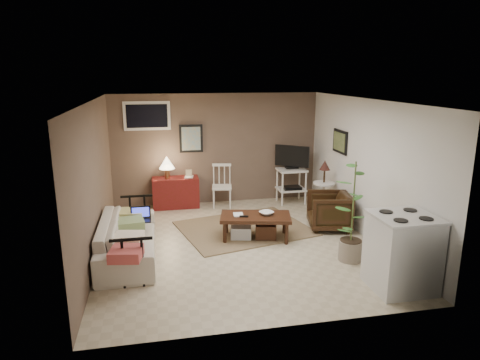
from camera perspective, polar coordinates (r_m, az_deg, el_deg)
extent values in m
plane|color=#C1B293|center=(7.34, -0.22, -8.48)|extent=(5.00, 5.00, 0.00)
cube|color=black|center=(9.26, -6.54, 5.51)|extent=(0.50, 0.03, 0.60)
cube|color=black|center=(8.57, 13.20, 5.01)|extent=(0.03, 0.60, 0.45)
cube|color=silver|center=(9.17, -12.30, 8.35)|extent=(0.96, 0.03, 0.60)
cube|color=#7F614A|center=(7.99, 0.58, -6.47)|extent=(2.61, 2.28, 0.02)
cube|color=#3A1C0F|center=(7.42, 2.09, -4.94)|extent=(1.31, 0.87, 0.06)
cylinder|color=#3A1C0F|center=(7.28, -2.04, -7.07)|extent=(0.06, 0.06, 0.38)
cylinder|color=#3A1C0F|center=(7.30, 6.22, -7.10)|extent=(0.06, 0.06, 0.38)
cylinder|color=#3A1C0F|center=(7.71, -1.84, -5.83)|extent=(0.06, 0.06, 0.38)
cylinder|color=#3A1C0F|center=(7.73, 5.94, -5.86)|extent=(0.06, 0.06, 0.38)
cube|color=black|center=(7.31, 0.52, -4.85)|extent=(0.16, 0.08, 0.02)
cube|color=#4B281A|center=(7.51, 3.45, -6.82)|extent=(0.41, 0.37, 0.26)
cube|color=silver|center=(7.51, 0.14, -6.95)|extent=(0.41, 0.37, 0.22)
imported|color=beige|center=(6.93, -14.81, -6.71)|extent=(0.62, 2.12, 0.83)
cube|color=black|center=(7.18, -13.09, -5.31)|extent=(0.33, 0.22, 0.02)
cube|color=black|center=(7.26, -13.11, -4.18)|extent=(0.33, 0.02, 0.20)
cube|color=blue|center=(7.25, -13.11, -4.20)|extent=(0.27, 0.00, 0.16)
cube|color=maroon|center=(9.27, -8.57, -1.65)|extent=(0.98, 0.43, 0.65)
cylinder|color=#975F3A|center=(9.12, -9.68, 0.85)|extent=(0.11, 0.11, 0.22)
cone|color=beige|center=(9.07, -9.74, 2.32)|extent=(0.33, 0.33, 0.26)
cube|color=tan|center=(9.21, -6.85, 0.88)|extent=(0.13, 0.02, 0.16)
cube|color=silver|center=(9.20, -2.44, -0.95)|extent=(0.47, 0.47, 0.04)
cylinder|color=silver|center=(9.10, -3.53, -2.62)|extent=(0.04, 0.04, 0.41)
cylinder|color=silver|center=(9.10, -1.31, -2.60)|extent=(0.04, 0.04, 0.41)
cylinder|color=silver|center=(9.44, -3.49, -2.00)|extent=(0.04, 0.04, 0.41)
cylinder|color=silver|center=(9.43, -1.35, -1.98)|extent=(0.04, 0.04, 0.41)
cube|color=silver|center=(9.28, -2.46, 2.03)|extent=(0.41, 0.10, 0.06)
cube|color=silver|center=(9.46, 6.90, 1.36)|extent=(0.60, 0.49, 0.04)
cube|color=silver|center=(9.57, 6.82, -1.21)|extent=(0.60, 0.49, 0.03)
cylinder|color=silver|center=(9.28, 5.68, -1.17)|extent=(0.04, 0.04, 0.77)
cylinder|color=silver|center=(9.44, 8.75, -1.00)|extent=(0.04, 0.04, 0.77)
cylinder|color=silver|center=(9.67, 4.96, -0.53)|extent=(0.04, 0.04, 0.77)
cylinder|color=silver|center=(9.82, 7.92, -0.38)|extent=(0.04, 0.04, 0.77)
cube|color=black|center=(9.45, 6.91, 1.69)|extent=(0.27, 0.15, 0.03)
cube|color=black|center=(9.40, 6.95, 3.19)|extent=(0.64, 0.51, 0.46)
cube|color=#CA774E|center=(9.40, 6.95, 3.19)|extent=(0.53, 0.41, 0.37)
cube|color=black|center=(9.51, 6.92, -1.17)|extent=(0.38, 0.27, 0.11)
cylinder|color=silver|center=(8.91, 10.93, -4.50)|extent=(0.30, 0.30, 0.03)
cylinder|color=silver|center=(8.81, 11.03, -2.50)|extent=(0.06, 0.06, 0.64)
cylinder|color=silver|center=(8.73, 11.13, -0.43)|extent=(0.42, 0.42, 0.03)
cylinder|color=black|center=(8.69, 11.18, 0.58)|extent=(0.04, 0.04, 0.28)
cone|color=#361A16|center=(8.64, 11.25, 1.95)|extent=(0.21, 0.21, 0.19)
imported|color=black|center=(8.06, 11.80, -3.85)|extent=(0.82, 0.86, 0.75)
cylinder|color=gray|center=(6.90, 14.47, -9.07)|extent=(0.36, 0.36, 0.32)
cylinder|color=#4C602D|center=(6.64, 14.88, -2.84)|extent=(0.02, 0.02, 1.24)
cube|color=silver|center=(6.13, 20.78, -9.15)|extent=(0.77, 0.72, 0.99)
cube|color=silver|center=(5.95, 21.21, -4.59)|extent=(0.80, 0.74, 0.03)
cylinder|color=black|center=(5.71, 20.66, -5.07)|extent=(0.18, 0.18, 0.01)
cylinder|color=black|center=(5.90, 23.59, -4.75)|extent=(0.18, 0.18, 0.01)
cylinder|color=black|center=(6.00, 18.90, -4.02)|extent=(0.18, 0.18, 0.01)
cylinder|color=black|center=(6.18, 21.75, -3.74)|extent=(0.18, 0.18, 0.01)
imported|color=#3A1C0F|center=(7.41, 3.56, -3.77)|extent=(0.24, 0.15, 0.24)
imported|color=#3A1C0F|center=(7.36, -0.88, -3.90)|extent=(0.17, 0.03, 0.23)
imported|color=#3A1C0F|center=(9.16, -7.40, 1.08)|extent=(0.18, 0.05, 0.24)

